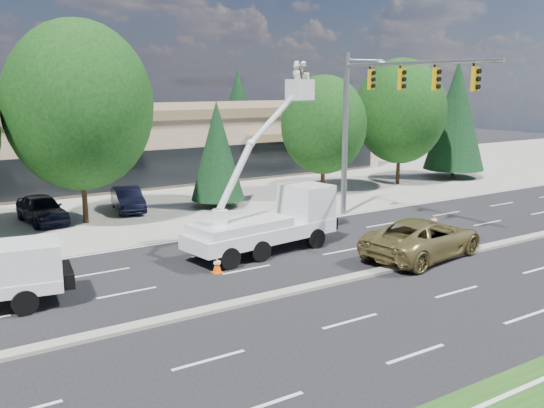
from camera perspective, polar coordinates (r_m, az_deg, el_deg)
ground at (r=21.99m, az=1.92°, el=-8.32°), size 140.00×140.00×0.00m
concrete_apron at (r=39.51m, az=-14.95°, el=0.21°), size 140.00×22.00×0.01m
road_median at (r=21.97m, az=1.92°, el=-8.17°), size 120.00×0.55×0.12m
strip_mall at (r=48.61m, az=-18.86°, el=5.39°), size 50.40×15.40×5.50m
tree_front_d at (r=33.17m, az=-17.72°, el=8.81°), size 7.66×7.66×10.63m
tree_front_e at (r=36.35m, az=-5.19°, el=5.03°), size 3.22×3.22×6.36m
tree_front_f at (r=40.59m, az=4.88°, el=7.43°), size 5.70×5.70×7.90m
tree_front_g at (r=45.19m, az=12.00°, el=8.55°), size 6.59×6.59×9.14m
tree_front_h at (r=49.63m, az=16.94°, el=8.05°), size 4.66×4.66×9.19m
tree_back_c at (r=62.93m, az=-12.85°, el=8.66°), size 4.44×4.44×8.76m
tree_back_d at (r=68.04m, az=-3.23°, el=9.18°), size 4.52×4.52×8.92m
signal_mast at (r=32.53m, az=9.46°, el=8.86°), size 2.76×10.16×9.00m
bucket_truck at (r=26.94m, az=0.16°, el=-0.70°), size 7.45×3.12×8.33m
traffic_cone_b at (r=24.15m, az=-5.20°, el=-5.68°), size 0.40×0.40×0.70m
traffic_cone_c at (r=24.73m, az=-4.13°, el=-5.26°), size 0.40×0.40×0.70m
traffic_cone_d at (r=29.25m, az=11.03°, el=-2.81°), size 0.40×0.40×0.70m
traffic_cone_e at (r=32.44m, az=15.02°, el=-1.59°), size 0.40×0.40×0.70m
minivan at (r=26.82m, az=14.06°, el=-3.13°), size 6.47×3.76×1.69m
parked_car_west at (r=34.66m, az=-20.85°, el=-0.42°), size 2.19×4.62×1.53m
parked_car_east at (r=36.38m, az=-13.41°, el=0.44°), size 2.21×4.39×1.38m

